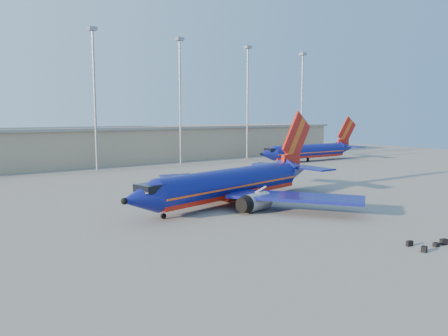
{
  "coord_description": "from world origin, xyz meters",
  "views": [
    {
      "loc": [
        -37.1,
        -41.09,
        11.17
      ],
      "look_at": [
        -1.57,
        6.79,
        4.0
      ],
      "focal_mm": 35.0,
      "sensor_mm": 36.0,
      "label": 1
    }
  ],
  "objects": [
    {
      "name": "aircraft_main",
      "position": [
        -3.14,
        2.45,
        2.53
      ],
      "size": [
        34.7,
        33.06,
        11.86
      ],
      "rotation": [
        0.0,
        0.0,
        0.2
      ],
      "color": "navy",
      "rests_on": "ground"
    },
    {
      "name": "luggage_pile",
      "position": [
        -1.49,
        -22.52,
        0.24
      ],
      "size": [
        4.0,
        2.08,
        0.51
      ],
      "color": "black",
      "rests_on": "ground"
    },
    {
      "name": "ground",
      "position": [
        0.0,
        0.0,
        0.0
      ],
      "size": [
        220.0,
        220.0,
        0.0
      ],
      "primitive_type": "plane",
      "color": "slate",
      "rests_on": "ground"
    },
    {
      "name": "aircraft_second",
      "position": [
        43.98,
        32.36,
        2.52
      ],
      "size": [
        32.51,
        12.66,
        11.01
      ],
      "rotation": [
        0.0,
        0.0,
        -0.04
      ],
      "color": "navy",
      "rests_on": "ground"
    },
    {
      "name": "light_mast_row",
      "position": [
        5.0,
        46.0,
        17.55
      ],
      "size": [
        101.6,
        1.6,
        28.65
      ],
      "color": "gray",
      "rests_on": "ground"
    },
    {
      "name": "terminal_building",
      "position": [
        10.0,
        58.0,
        4.32
      ],
      "size": [
        122.0,
        16.0,
        8.5
      ],
      "color": "gray",
      "rests_on": "ground"
    }
  ]
}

